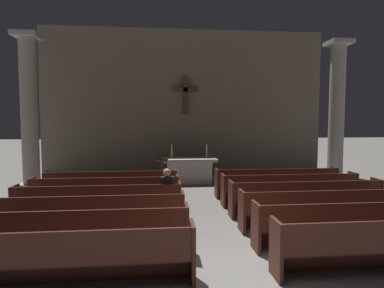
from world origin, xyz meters
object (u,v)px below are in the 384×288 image
at_px(pew_left_row_3, 90,216).
at_px(pew_right_row_6, 276,182).
at_px(candlestick_right, 207,154).
at_px(pew_left_row_2, 77,233).
at_px(pew_left_row_5, 106,193).
at_px(pew_left_row_6, 112,185).
at_px(pew_left_row_1, 58,258).
at_px(lone_worshipper, 167,192).
at_px(pew_right_row_2, 355,224).
at_px(candlestick_left, 172,154).
at_px(column_right_second, 336,115).
at_px(altar, 189,170).
at_px(column_left_second, 29,114).
at_px(pew_right_row_4, 306,198).
at_px(pew_right_row_5, 290,189).
at_px(lectern, 162,175).
at_px(pew_left_row_4, 99,203).
at_px(pew_right_row_3, 327,209).

bearing_deg(pew_left_row_3, pew_right_row_6, 31.39).
relative_size(pew_left_row_3, candlestick_right, 7.19).
bearing_deg(pew_left_row_2, pew_right_row_6, 39.13).
distance_m(pew_left_row_5, pew_left_row_6, 1.09).
height_order(pew_left_row_1, pew_left_row_6, same).
relative_size(pew_left_row_1, lone_worshipper, 3.09).
bearing_deg(lone_worshipper, pew_right_row_2, -31.13).
height_order(pew_left_row_1, candlestick_left, candlestick_left).
distance_m(column_right_second, altar, 6.33).
bearing_deg(column_left_second, pew_right_row_4, -26.65).
height_order(pew_left_row_2, pew_right_row_5, same).
height_order(pew_left_row_5, pew_right_row_2, same).
relative_size(pew_left_row_6, candlestick_right, 7.19).
xyz_separation_m(pew_right_row_2, candlestick_left, (-3.38, 6.88, 0.71)).
xyz_separation_m(pew_left_row_6, lectern, (1.58, 1.32, 0.07)).
relative_size(column_right_second, lone_worshipper, 4.29).
distance_m(pew_left_row_2, lone_worshipper, 2.80).
height_order(pew_right_row_2, lectern, lectern).
distance_m(pew_left_row_4, lone_worshipper, 1.70).
bearing_deg(altar, pew_left_row_5, -126.57).
height_order(pew_left_row_2, pew_left_row_6, same).
bearing_deg(pew_right_row_3, pew_left_row_4, 168.51).
relative_size(pew_left_row_4, column_left_second, 0.72).
distance_m(pew_right_row_4, lone_worshipper, 3.68).
distance_m(pew_left_row_2, pew_left_row_6, 4.36).
bearing_deg(pew_right_row_4, pew_right_row_2, -90.00).
bearing_deg(altar, pew_left_row_6, -136.73).
xyz_separation_m(pew_left_row_3, candlestick_left, (1.98, 5.79, 0.71)).
xyz_separation_m(pew_left_row_3, pew_right_row_4, (5.36, 1.09, 0.00)).
bearing_deg(lectern, pew_left_row_4, -114.28).
xyz_separation_m(pew_left_row_1, pew_right_row_4, (5.36, 3.27, 0.00)).
xyz_separation_m(pew_left_row_3, lone_worshipper, (1.69, 1.13, 0.22)).
height_order(pew_left_row_4, pew_left_row_6, same).
height_order(pew_left_row_1, pew_left_row_4, same).
relative_size(pew_left_row_3, lectern, 3.54).
distance_m(pew_left_row_2, pew_left_row_5, 3.27).
bearing_deg(pew_left_row_6, altar, 43.27).
distance_m(pew_left_row_4, pew_right_row_3, 5.47).
distance_m(pew_right_row_6, candlestick_left, 4.28).
bearing_deg(pew_left_row_6, pew_left_row_1, -90.00).
relative_size(candlestick_right, lectern, 0.49).
height_order(pew_left_row_1, lone_worshipper, lone_worshipper).
relative_size(column_left_second, altar, 2.58).
bearing_deg(pew_right_row_5, candlestick_left, 133.10).
xyz_separation_m(pew_left_row_4, pew_right_row_2, (5.36, -2.18, 0.00)).
distance_m(pew_left_row_3, pew_right_row_6, 6.28).
relative_size(pew_right_row_5, pew_right_row_6, 1.00).
height_order(pew_left_row_5, pew_right_row_5, same).
height_order(pew_right_row_4, pew_right_row_6, same).
distance_m(pew_left_row_4, column_right_second, 9.88).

